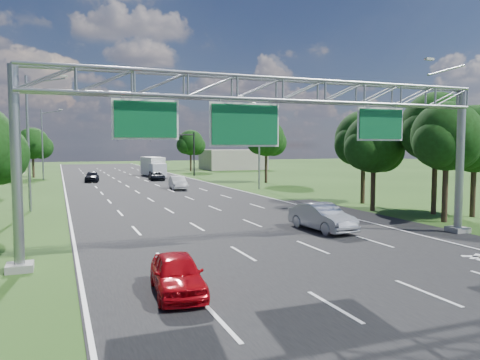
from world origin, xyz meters
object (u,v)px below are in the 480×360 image
sign_gantry (281,103)px  silver_sedan (322,217)px  traffic_signal (172,144)px  box_truck (154,167)px  red_coupe (177,274)px

sign_gantry → silver_sedan: sign_gantry is taller
traffic_signal → box_truck: bearing=151.1°
box_truck → traffic_signal: bearing=-36.1°
traffic_signal → red_coupe: 59.71m
sign_gantry → box_truck: sign_gantry is taller
red_coupe → silver_sedan: size_ratio=0.83×
silver_sedan → box_truck: size_ratio=0.58×
silver_sedan → box_truck: bearing=84.4°
traffic_signal → sign_gantry: bearing=-97.7°
red_coupe → sign_gantry: bearing=44.2°
box_truck → silver_sedan: bearing=-97.4°
red_coupe → box_truck: (10.67, 59.51, 0.78)m
sign_gantry → silver_sedan: size_ratio=4.95×
traffic_signal → silver_sedan: traffic_signal is taller
sign_gantry → box_truck: 54.96m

